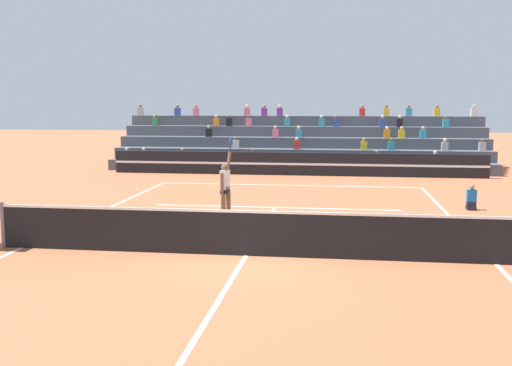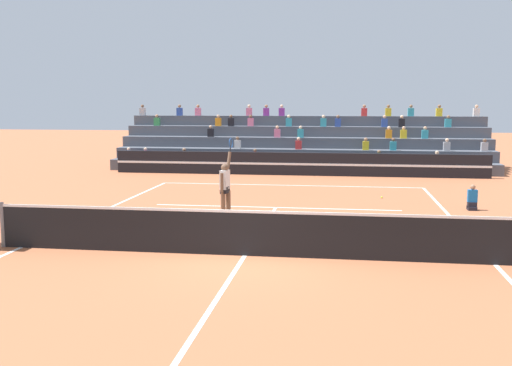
{
  "view_description": "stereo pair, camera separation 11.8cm",
  "coord_description": "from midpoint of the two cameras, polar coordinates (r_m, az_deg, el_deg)",
  "views": [
    {
      "loc": [
        2.06,
        -13.21,
        3.48
      ],
      "look_at": [
        -0.37,
        4.34,
        1.1
      ],
      "focal_mm": 42.0,
      "sensor_mm": 36.0,
      "label": 1
    },
    {
      "loc": [
        2.18,
        -13.19,
        3.48
      ],
      "look_at": [
        -0.37,
        4.34,
        1.1
      ],
      "focal_mm": 42.0,
      "sensor_mm": 36.0,
      "label": 2
    }
  ],
  "objects": [
    {
      "name": "tennis_net",
      "position": [
        13.69,
        -0.84,
        -4.74
      ],
      "size": [
        12.0,
        0.1,
        1.1
      ],
      "color": "slate",
      "rests_on": "ground"
    },
    {
      "name": "sponsor_banner_wall",
      "position": [
        28.95,
        4.03,
        1.82
      ],
      "size": [
        18.0,
        0.26,
        1.1
      ],
      "color": "black",
      "rests_on": "ground"
    },
    {
      "name": "bleacher_stand",
      "position": [
        32.69,
        4.54,
        3.31
      ],
      "size": [
        19.56,
        4.75,
        3.38
      ],
      "color": "#4C515B",
      "rests_on": "ground"
    },
    {
      "name": "tennis_player",
      "position": [
        17.63,
        -2.75,
        -0.49
      ],
      "size": [
        0.39,
        1.01,
        2.48
      ],
      "color": "brown",
      "rests_on": "ground"
    },
    {
      "name": "tennis_ball",
      "position": [
        22.46,
        12.04,
        -1.34
      ],
      "size": [
        0.07,
        0.07,
        0.07
      ],
      "primitive_type": "sphere",
      "color": "#C6DB33",
      "rests_on": "ground"
    },
    {
      "name": "ground_plane",
      "position": [
        13.82,
        -0.83,
        -6.94
      ],
      "size": [
        120.0,
        120.0,
        0.0
      ],
      "primitive_type": "plane",
      "color": "#AD603D"
    },
    {
      "name": "ball_kid_courtside",
      "position": [
        20.78,
        20.05,
        -1.53
      ],
      "size": [
        0.3,
        0.36,
        0.84
      ],
      "color": "black",
      "rests_on": "ground"
    },
    {
      "name": "court_lines",
      "position": [
        13.82,
        -0.83,
        -6.93
      ],
      "size": [
        11.1,
        23.9,
        0.01
      ],
      "color": "white",
      "rests_on": "ground"
    }
  ]
}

